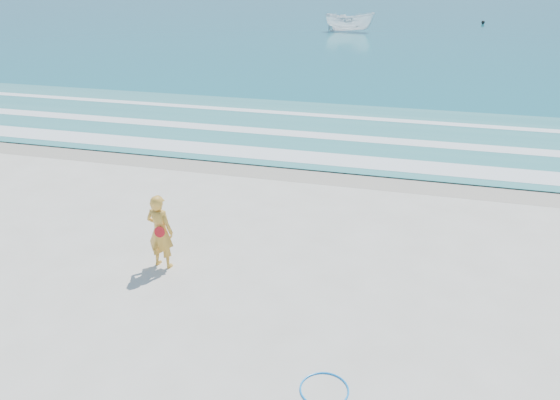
# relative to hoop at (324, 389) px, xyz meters

# --- Properties ---
(ground) EXTENTS (400.00, 400.00, 0.00)m
(ground) POSITION_rel_hoop_xyz_m (-2.92, 1.71, -0.02)
(ground) COLOR silver
(ground) RESTS_ON ground
(wet_sand) EXTENTS (400.00, 2.40, 0.00)m
(wet_sand) POSITION_rel_hoop_xyz_m (-2.92, 10.71, -0.01)
(wet_sand) COLOR #B2A893
(wet_sand) RESTS_ON ground
(shallow) EXTENTS (400.00, 10.00, 0.01)m
(shallow) POSITION_rel_hoop_xyz_m (-2.92, 15.71, 0.03)
(shallow) COLOR #59B7AD
(shallow) RESTS_ON ocean
(foam_near) EXTENTS (400.00, 1.40, 0.01)m
(foam_near) POSITION_rel_hoop_xyz_m (-2.92, 12.01, 0.04)
(foam_near) COLOR white
(foam_near) RESTS_ON shallow
(foam_mid) EXTENTS (400.00, 0.90, 0.01)m
(foam_mid) POSITION_rel_hoop_xyz_m (-2.92, 14.91, 0.04)
(foam_mid) COLOR white
(foam_mid) RESTS_ON shallow
(foam_far) EXTENTS (400.00, 0.60, 0.01)m
(foam_far) POSITION_rel_hoop_xyz_m (-2.92, 18.21, 0.04)
(foam_far) COLOR white
(foam_far) RESTS_ON shallow
(hoop) EXTENTS (0.92, 0.92, 0.03)m
(hoop) POSITION_rel_hoop_xyz_m (0.00, 0.00, 0.00)
(hoop) COLOR #0D8DF8
(hoop) RESTS_ON ground
(boat) EXTENTS (5.23, 2.15, 1.99)m
(boat) POSITION_rel_hoop_xyz_m (-7.04, 52.31, 1.02)
(boat) COLOR white
(boat) RESTS_ON ocean
(buoy) EXTENTS (0.40, 0.40, 0.40)m
(buoy) POSITION_rel_hoop_xyz_m (7.20, 63.84, 0.23)
(buoy) COLOR black
(buoy) RESTS_ON ocean
(woman) EXTENTS (0.75, 0.55, 1.91)m
(woman) POSITION_rel_hoop_xyz_m (-4.69, 3.24, 0.94)
(woman) COLOR gold
(woman) RESTS_ON ground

